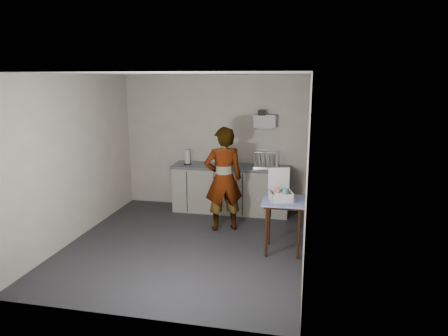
% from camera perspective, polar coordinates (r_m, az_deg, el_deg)
% --- Properties ---
extents(ground, '(4.00, 4.00, 0.00)m').
position_cam_1_polar(ground, '(6.39, -5.48, -10.76)').
color(ground, '#252429').
rests_on(ground, ground).
extents(wall_back, '(3.60, 0.02, 2.60)m').
position_cam_1_polar(wall_back, '(7.88, -1.45, 3.67)').
color(wall_back, beige).
rests_on(wall_back, ground).
extents(wall_right, '(0.02, 4.00, 2.60)m').
position_cam_1_polar(wall_right, '(5.73, 11.62, -0.04)').
color(wall_right, beige).
rests_on(wall_right, ground).
extents(wall_left, '(0.02, 4.00, 2.60)m').
position_cam_1_polar(wall_left, '(6.74, -20.43, 1.31)').
color(wall_left, beige).
rests_on(wall_left, ground).
extents(ceiling, '(3.60, 4.00, 0.01)m').
position_cam_1_polar(ceiling, '(5.86, -6.02, 13.19)').
color(ceiling, silver).
rests_on(ceiling, wall_back).
extents(kitchen_counter, '(2.24, 0.62, 0.91)m').
position_cam_1_polar(kitchen_counter, '(7.71, 1.00, -3.18)').
color(kitchen_counter, black).
rests_on(kitchen_counter, ground).
extents(wall_shelf, '(0.42, 0.18, 0.37)m').
position_cam_1_polar(wall_shelf, '(7.59, 5.83, 6.66)').
color(wall_shelf, silver).
rests_on(wall_shelf, ground).
extents(side_table, '(0.63, 0.63, 0.80)m').
position_cam_1_polar(side_table, '(5.93, 8.55, -5.49)').
color(side_table, '#361D0C').
rests_on(side_table, ground).
extents(standing_man, '(0.76, 0.64, 1.77)m').
position_cam_1_polar(standing_man, '(6.69, -0.06, -1.60)').
color(standing_man, '#B2A593').
rests_on(standing_man, ground).
extents(soap_bottle, '(0.13, 0.13, 0.26)m').
position_cam_1_polar(soap_bottle, '(7.48, 0.66, 1.17)').
color(soap_bottle, black).
rests_on(soap_bottle, kitchen_counter).
extents(soda_can, '(0.06, 0.06, 0.11)m').
position_cam_1_polar(soda_can, '(7.66, 0.28, 0.86)').
color(soda_can, red).
rests_on(soda_can, kitchen_counter).
extents(dark_bottle, '(0.07, 0.07, 0.23)m').
position_cam_1_polar(dark_bottle, '(7.63, -1.11, 1.25)').
color(dark_bottle, black).
rests_on(dark_bottle, kitchen_counter).
extents(paper_towel, '(0.16, 0.16, 0.28)m').
position_cam_1_polar(paper_towel, '(7.75, -5.24, 1.51)').
color(paper_towel, black).
rests_on(paper_towel, kitchen_counter).
extents(dish_rack, '(0.44, 0.33, 0.31)m').
position_cam_1_polar(dish_rack, '(7.54, 5.93, 0.70)').
color(dish_rack, white).
rests_on(dish_rack, kitchen_counter).
extents(bakery_box, '(0.40, 0.40, 0.45)m').
position_cam_1_polar(bakery_box, '(5.87, 8.07, -3.58)').
color(bakery_box, silver).
rests_on(bakery_box, side_table).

